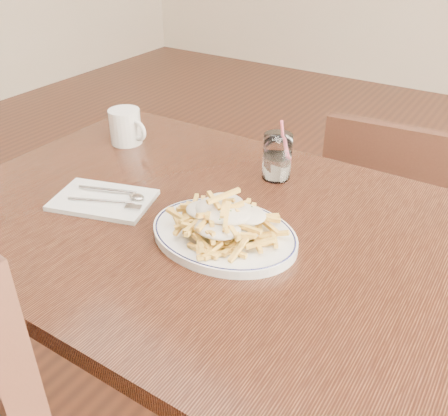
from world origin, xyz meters
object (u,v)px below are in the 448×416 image
Objects in this scene: water_glass at (277,159)px; loaded_fries at (224,215)px; table at (218,252)px; chair_far at (381,217)px; fries_plate at (224,234)px; coffee_mug at (126,127)px.

loaded_fries is at bearing -83.18° from water_glass.
table is 5.22× the size of loaded_fries.
chair_far is 2.59× the size of fries_plate.
water_glass is at bearing 96.82° from fries_plate.
coffee_mug is at bearing -174.63° from water_glass.
coffee_mug reaches higher than fries_plate.
coffee_mug is (-0.43, -0.04, -0.00)m from water_glass.
water_glass is at bearing 5.37° from coffee_mug.
loaded_fries is at bearing 63.43° from fries_plate.
table is at bearing -92.53° from water_glass.
table is 0.74m from chair_far.
water_glass reaches higher than coffee_mug.
coffee_mug reaches higher than loaded_fries.
loaded_fries is (-0.13, -0.73, 0.35)m from chair_far.
water_glass reaches higher than table.
water_glass is 0.44m from coffee_mug.
chair_far is at bearing 39.38° from coffee_mug.
loaded_fries reaches higher than fries_plate.
water_glass is 1.25× the size of coffee_mug.
loaded_fries is 0.53m from coffee_mug.
loaded_fries is (0.00, 0.00, 0.04)m from fries_plate.
fries_plate is 0.04m from loaded_fries.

